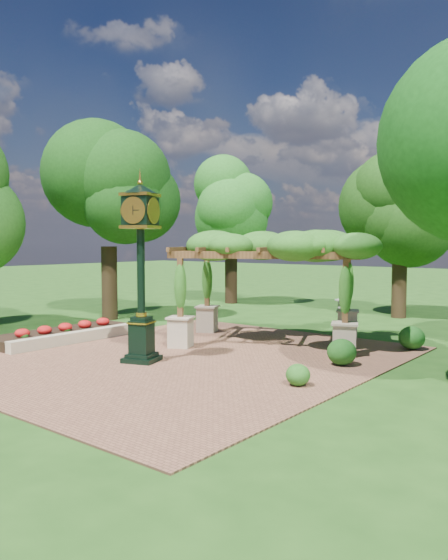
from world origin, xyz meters
The scene contains 13 objects.
ground centered at (0.00, 0.00, 0.00)m, with size 120.00×120.00×0.00m, color #1E4714.
brick_plaza centered at (0.00, 1.00, 0.02)m, with size 10.00×12.00×0.04m, color brown.
border_wall centered at (-4.60, 0.50, 0.20)m, with size 0.35×5.00×0.40m, color #C6B793.
flower_bed centered at (-5.50, 0.50, 0.18)m, with size 1.50×5.00×0.36m, color red.
pedestal_clock centered at (-0.79, -0.19, 2.99)m, with size 1.26×1.26×5.01m.
pergola centered at (0.31, 4.45, 3.04)m, with size 6.87×5.75×3.70m.
sundial centered at (0.50, 9.43, 0.47)m, with size 0.66×0.66×1.07m.
shrub_front centered at (3.95, 0.29, 0.29)m, with size 0.56×0.56×0.51m, color #235B1A.
shrub_mid centered at (3.77, 2.87, 0.40)m, with size 0.79×0.79×0.71m, color #1D5417.
shrub_back centered at (4.48, 6.20, 0.40)m, with size 0.80×0.80×0.72m, color #1E5A1A.
tree_west_near centered at (-8.25, 4.86, 5.60)m, with size 4.33×4.33×8.16m.
tree_west_far centered at (-7.95, 13.09, 5.31)m, with size 3.71×3.71×7.77m.
tree_north centered at (1.41, 13.19, 4.80)m, with size 4.16×4.16×6.99m.
Camera 1 is at (10.35, -10.47, 3.36)m, focal length 35.00 mm.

